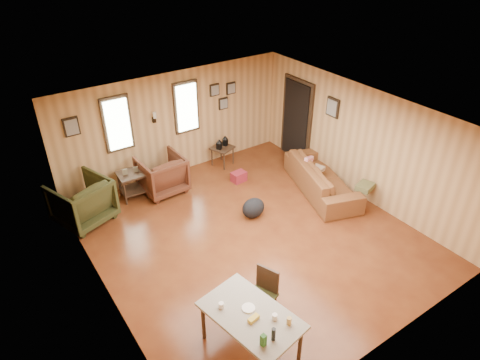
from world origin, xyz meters
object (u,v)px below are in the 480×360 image
Objects in this scene: end_table at (132,181)px; dining_table at (251,318)px; sofa at (322,173)px; recliner_brown at (162,172)px; recliner_green at (82,199)px; side_table at (222,146)px.

end_table is 4.55m from dining_table.
dining_table is at bearing 142.22° from sofa.
sofa is at bearing 23.28° from dining_table.
recliner_brown is at bearing 74.01° from sofa.
recliner_green is 1.17m from end_table.
recliner_green is (-1.76, -0.12, 0.04)m from recliner_brown.
recliner_brown is at bearing -12.14° from end_table.
dining_table is (-0.15, -4.54, 0.23)m from end_table.
recliner_green is at bearing 1.88° from recliner_brown.
dining_table is (-2.49, -4.65, 0.13)m from side_table.
sofa is at bearing -31.05° from end_table.
recliner_green reaches higher than side_table.
dining_table reaches higher than end_table.
recliner_brown reaches higher than end_table.
side_table is at bearing 51.42° from dining_table.
dining_table is at bearing 83.20° from recliner_green.
end_table is at bearing -177.36° from side_table.
side_table is 5.28m from dining_table.
recliner_brown is 0.64m from end_table.
end_table is at bearing 77.60° from dining_table.
recliner_brown is 1.73m from side_table.
sofa is 4.99m from recliner_green.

